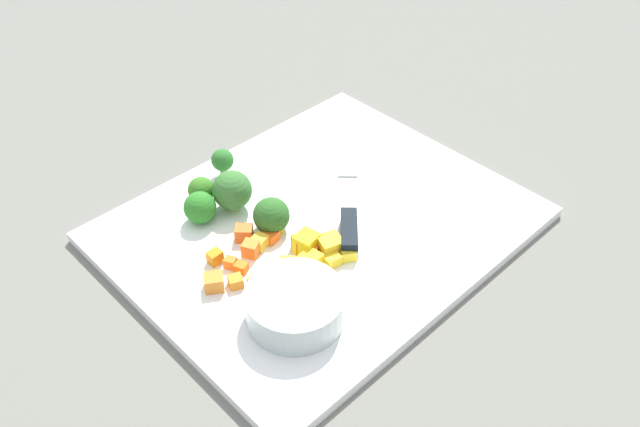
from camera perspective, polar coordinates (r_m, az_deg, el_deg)
ground_plane at (r=0.72m, az=0.00°, el=-1.32°), size 4.00×4.00×0.00m
cutting_board at (r=0.72m, az=0.00°, el=-0.96°), size 0.41×0.34×0.01m
prep_bowl at (r=0.61m, az=-2.13°, el=-7.84°), size 0.09×0.09×0.03m
chef_knife at (r=0.74m, az=2.42°, el=1.46°), size 0.22×0.22×0.02m
carrot_dice_0 at (r=0.68m, az=-1.62°, el=-2.55°), size 0.02×0.02×0.02m
carrot_dice_1 at (r=0.66m, az=-6.83°, el=-4.52°), size 0.01×0.02×0.01m
carrot_dice_2 at (r=0.65m, az=-9.22°, el=-5.63°), size 0.02×0.02×0.02m
carrot_dice_3 at (r=0.69m, az=-4.28°, el=-1.94°), size 0.02×0.02×0.01m
carrot_dice_4 at (r=0.68m, az=-5.93°, el=-3.02°), size 0.02×0.02×0.02m
carrot_dice_5 at (r=0.65m, az=-7.22°, el=-5.77°), size 0.02×0.02×0.01m
carrot_dice_6 at (r=0.67m, az=-8.95°, el=-3.70°), size 0.01×0.01×0.01m
carrot_dice_7 at (r=0.66m, az=-4.57°, el=-4.98°), size 0.01×0.01×0.01m
carrot_dice_8 at (r=0.65m, az=-5.61°, el=-5.84°), size 0.01×0.01×0.01m
carrot_dice_9 at (r=0.67m, az=-7.66°, el=-4.18°), size 0.01×0.01×0.01m
carrot_dice_10 at (r=0.67m, az=-0.77°, el=-3.43°), size 0.02×0.02×0.01m
carrot_dice_11 at (r=0.69m, az=-6.51°, el=-1.68°), size 0.02×0.02×0.02m
pepper_dice_0 at (r=0.66m, az=-2.84°, el=-4.39°), size 0.02×0.02×0.01m
pepper_dice_1 at (r=0.68m, az=-5.19°, el=-2.44°), size 0.02×0.02×0.01m
pepper_dice_2 at (r=0.67m, az=-1.13°, el=-2.57°), size 0.03×0.02×0.02m
pepper_dice_3 at (r=0.66m, az=-0.83°, el=-4.08°), size 0.02×0.02×0.02m
pepper_dice_4 at (r=0.67m, az=2.42°, el=-3.46°), size 0.02×0.02×0.01m
pepper_dice_5 at (r=0.67m, az=0.87°, el=-2.77°), size 0.03×0.03×0.02m
pepper_dice_6 at (r=0.70m, az=-3.94°, el=-0.97°), size 0.02×0.02×0.02m
pepper_dice_7 at (r=0.66m, az=0.97°, el=-3.91°), size 0.02×0.02×0.01m
broccoli_floret_0 at (r=0.70m, az=-4.17°, el=-0.19°), size 0.04×0.04×0.04m
broccoli_floret_1 at (r=0.74m, az=-10.09°, el=1.96°), size 0.03×0.03×0.03m
broccoli_floret_2 at (r=0.72m, az=-7.50°, el=1.96°), size 0.04×0.04×0.05m
broccoli_floret_3 at (r=0.77m, az=-8.31°, el=4.48°), size 0.03×0.03×0.04m
broccoli_floret_4 at (r=0.72m, az=-10.20°, el=0.48°), size 0.03×0.03×0.04m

